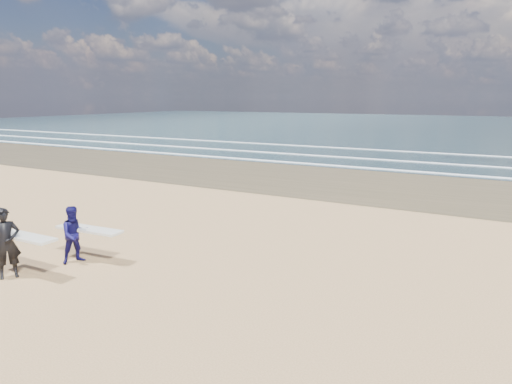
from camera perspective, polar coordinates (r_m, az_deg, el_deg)
The scene contains 2 objects.
surfer_near at distance 13.95m, azimuth -28.58°, elevation -5.55°, with size 2.21×1.04×1.93m.
surfer_far at distance 14.42m, azimuth -21.56°, elevation -4.90°, with size 2.23×1.19×1.69m.
Camera 1 is at (11.39, -7.73, 4.79)m, focal length 32.00 mm.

